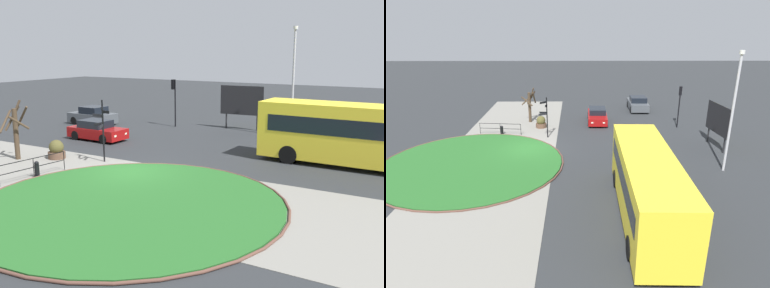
# 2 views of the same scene
# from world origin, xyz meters

# --- Properties ---
(ground) EXTENTS (120.00, 120.00, 0.00)m
(ground) POSITION_xyz_m (0.00, 0.00, 0.00)
(ground) COLOR #282B2D
(sidewalk_paving) EXTENTS (32.00, 7.89, 0.02)m
(sidewalk_paving) POSITION_xyz_m (0.00, -2.05, 0.01)
(sidewalk_paving) COLOR gray
(sidewalk_paving) RESTS_ON ground
(grass_island) EXTENTS (12.27, 12.27, 0.10)m
(grass_island) POSITION_xyz_m (2.80, -3.67, 0.05)
(grass_island) COLOR #235B23
(grass_island) RESTS_ON ground
(grass_kerb_ring) EXTENTS (12.58, 12.58, 0.11)m
(grass_kerb_ring) POSITION_xyz_m (2.80, -3.67, 0.06)
(grass_kerb_ring) COLOR brown
(grass_kerb_ring) RESTS_ON ground
(signpost_directional) EXTENTS (1.23, 0.71, 3.44)m
(signpost_directional) POSITION_xyz_m (-2.71, 1.02, 2.01)
(signpost_directional) COLOR black
(signpost_directional) RESTS_ON ground
(bollard_foreground) EXTENTS (0.23, 0.23, 0.81)m
(bollard_foreground) POSITION_xyz_m (-3.50, -2.87, 0.41)
(bollard_foreground) COLOR black
(bollard_foreground) RESTS_ON ground
(railing_grass_edge) EXTENTS (0.40, 3.60, 0.98)m
(railing_grass_edge) POSITION_xyz_m (-3.56, -3.02, 0.65)
(railing_grass_edge) COLOR black
(railing_grass_edge) RESTS_ON ground
(bus_yellow) EXTENTS (10.09, 2.71, 3.29)m
(bus_yellow) POSITION_xyz_m (9.37, 6.86, 1.76)
(bus_yellow) COLOR yellow
(bus_yellow) RESTS_ON ground
(car_near_lane) EXTENTS (4.02, 2.01, 1.49)m
(car_near_lane) POSITION_xyz_m (-11.97, 10.26, 0.69)
(car_near_lane) COLOR #474C51
(car_near_lane) RESTS_ON ground
(car_far_lane) EXTENTS (4.16, 1.90, 1.37)m
(car_far_lane) POSITION_xyz_m (-7.23, 5.53, 0.64)
(car_far_lane) COLOR maroon
(car_far_lane) RESTS_ON ground
(traffic_light_near) EXTENTS (0.48, 0.32, 3.75)m
(traffic_light_near) POSITION_xyz_m (-5.60, 12.80, 2.75)
(traffic_light_near) COLOR black
(traffic_light_near) RESTS_ON ground
(lamppost_tall) EXTENTS (0.32, 0.32, 7.62)m
(lamppost_tall) POSITION_xyz_m (3.94, 13.11, 4.10)
(lamppost_tall) COLOR #B7B7BC
(lamppost_tall) RESTS_ON ground
(billboard_left) EXTENTS (3.43, 0.46, 3.37)m
(billboard_left) POSITION_xyz_m (-0.35, 14.24, 2.19)
(billboard_left) COLOR black
(billboard_left) RESTS_ON ground
(planter_near_signpost) EXTENTS (0.97, 0.97, 1.09)m
(planter_near_signpost) POSITION_xyz_m (-5.54, 0.29, 0.48)
(planter_near_signpost) COLOR brown
(planter_near_signpost) RESTS_ON ground
(street_tree_bare) EXTENTS (1.58, 1.42, 3.33)m
(street_tree_bare) POSITION_xyz_m (-7.37, -0.90, 1.74)
(street_tree_bare) COLOR #423323
(street_tree_bare) RESTS_ON ground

